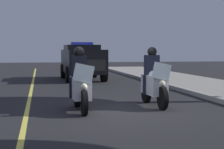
# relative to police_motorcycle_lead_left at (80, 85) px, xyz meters

# --- Properties ---
(ground_plane) EXTENTS (80.00, 80.00, 0.00)m
(ground_plane) POSITION_rel_police_motorcycle_lead_left_xyz_m (0.31, 1.06, -0.70)
(ground_plane) COLOR black
(lane_stripe_center) EXTENTS (48.00, 0.12, 0.01)m
(lane_stripe_center) POSITION_rel_police_motorcycle_lead_left_xyz_m (0.31, -1.40, -0.70)
(lane_stripe_center) COLOR #E0D14C
(lane_stripe_center) RESTS_ON ground
(police_motorcycle_lead_left) EXTENTS (2.14, 0.57, 1.72)m
(police_motorcycle_lead_left) POSITION_rel_police_motorcycle_lead_left_xyz_m (0.00, 0.00, 0.00)
(police_motorcycle_lead_left) COLOR black
(police_motorcycle_lead_left) RESTS_ON ground
(police_motorcycle_lead_right) EXTENTS (2.14, 0.57, 1.72)m
(police_motorcycle_lead_right) POSITION_rel_police_motorcycle_lead_left_xyz_m (-0.51, 2.20, 0.00)
(police_motorcycle_lead_right) COLOR black
(police_motorcycle_lead_right) RESTS_ON ground
(police_suv) EXTENTS (4.95, 2.18, 2.05)m
(police_suv) POSITION_rel_police_motorcycle_lead_left_xyz_m (-10.61, 1.23, 0.37)
(police_suv) COLOR black
(police_suv) RESTS_ON ground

